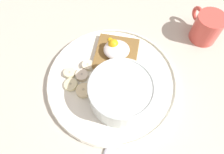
{
  "coord_description": "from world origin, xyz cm",
  "views": [
    {
      "loc": [
        0.85,
        -23.19,
        49.09
      ],
      "look_at": [
        0.0,
        0.0,
        5.0
      ],
      "focal_mm": 35.0,
      "sensor_mm": 36.0,
      "label": 1
    }
  ],
  "objects_px": {
    "poached_egg": "(116,49)",
    "banana_slice_right": "(88,65)",
    "oatmeal_bowl": "(121,93)",
    "toast_slice": "(116,54)",
    "banana_slice_front": "(82,75)",
    "banana_slice_back": "(71,85)",
    "banana_slice_inner": "(70,73)",
    "coffee_mug": "(207,27)",
    "banana_slice_left": "(84,91)"
  },
  "relations": [
    {
      "from": "toast_slice",
      "to": "oatmeal_bowl",
      "type": "bearing_deg",
      "value": -84.07
    },
    {
      "from": "toast_slice",
      "to": "banana_slice_left",
      "type": "distance_m",
      "value": 0.13
    },
    {
      "from": "banana_slice_right",
      "to": "toast_slice",
      "type": "bearing_deg",
      "value": 27.23
    },
    {
      "from": "poached_egg",
      "to": "banana_slice_front",
      "type": "relative_size",
      "value": 1.99
    },
    {
      "from": "banana_slice_front",
      "to": "banana_slice_right",
      "type": "xyz_separation_m",
      "value": [
        0.01,
        0.03,
        -0.0
      ]
    },
    {
      "from": "toast_slice",
      "to": "banana_slice_left",
      "type": "xyz_separation_m",
      "value": [
        -0.07,
        -0.1,
        -0.0
      ]
    },
    {
      "from": "toast_slice",
      "to": "coffee_mug",
      "type": "distance_m",
      "value": 0.24
    },
    {
      "from": "banana_slice_left",
      "to": "toast_slice",
      "type": "bearing_deg",
      "value": 54.91
    },
    {
      "from": "oatmeal_bowl",
      "to": "banana_slice_inner",
      "type": "xyz_separation_m",
      "value": [
        -0.12,
        0.06,
        -0.03
      ]
    },
    {
      "from": "banana_slice_left",
      "to": "banana_slice_back",
      "type": "relative_size",
      "value": 1.4
    },
    {
      "from": "poached_egg",
      "to": "coffee_mug",
      "type": "bearing_deg",
      "value": 17.91
    },
    {
      "from": "oatmeal_bowl",
      "to": "banana_slice_back",
      "type": "relative_size",
      "value": 4.19
    },
    {
      "from": "banana_slice_front",
      "to": "coffee_mug",
      "type": "relative_size",
      "value": 0.38
    },
    {
      "from": "banana_slice_back",
      "to": "banana_slice_right",
      "type": "height_order",
      "value": "same"
    },
    {
      "from": "oatmeal_bowl",
      "to": "banana_slice_back",
      "type": "height_order",
      "value": "oatmeal_bowl"
    },
    {
      "from": "oatmeal_bowl",
      "to": "toast_slice",
      "type": "bearing_deg",
      "value": 95.93
    },
    {
      "from": "toast_slice",
      "to": "banana_slice_front",
      "type": "height_order",
      "value": "same"
    },
    {
      "from": "oatmeal_bowl",
      "to": "banana_slice_left",
      "type": "bearing_deg",
      "value": 170.43
    },
    {
      "from": "toast_slice",
      "to": "poached_egg",
      "type": "relative_size",
      "value": 1.56
    },
    {
      "from": "banana_slice_inner",
      "to": "coffee_mug",
      "type": "height_order",
      "value": "coffee_mug"
    },
    {
      "from": "toast_slice",
      "to": "banana_slice_left",
      "type": "bearing_deg",
      "value": -125.09
    },
    {
      "from": "oatmeal_bowl",
      "to": "banana_slice_right",
      "type": "relative_size",
      "value": 4.61
    },
    {
      "from": "banana_slice_back",
      "to": "banana_slice_front",
      "type": "bearing_deg",
      "value": 45.92
    },
    {
      "from": "banana_slice_right",
      "to": "coffee_mug",
      "type": "bearing_deg",
      "value": 20.54
    },
    {
      "from": "banana_slice_left",
      "to": "banana_slice_inner",
      "type": "relative_size",
      "value": 1.43
    },
    {
      "from": "banana_slice_left",
      "to": "coffee_mug",
      "type": "height_order",
      "value": "coffee_mug"
    },
    {
      "from": "oatmeal_bowl",
      "to": "banana_slice_inner",
      "type": "height_order",
      "value": "oatmeal_bowl"
    },
    {
      "from": "banana_slice_inner",
      "to": "banana_slice_left",
      "type": "bearing_deg",
      "value": -49.95
    },
    {
      "from": "oatmeal_bowl",
      "to": "coffee_mug",
      "type": "height_order",
      "value": "same"
    },
    {
      "from": "coffee_mug",
      "to": "banana_slice_left",
      "type": "bearing_deg",
      "value": -149.25
    },
    {
      "from": "oatmeal_bowl",
      "to": "banana_slice_right",
      "type": "xyz_separation_m",
      "value": [
        -0.08,
        0.08,
        -0.03
      ]
    },
    {
      "from": "coffee_mug",
      "to": "poached_egg",
      "type": "bearing_deg",
      "value": -162.09
    },
    {
      "from": "banana_slice_front",
      "to": "poached_egg",
      "type": "bearing_deg",
      "value": 39.66
    },
    {
      "from": "oatmeal_bowl",
      "to": "banana_slice_front",
      "type": "relative_size",
      "value": 3.7
    },
    {
      "from": "banana_slice_left",
      "to": "banana_slice_right",
      "type": "height_order",
      "value": "banana_slice_left"
    },
    {
      "from": "poached_egg",
      "to": "banana_slice_right",
      "type": "xyz_separation_m",
      "value": [
        -0.07,
        -0.04,
        -0.02
      ]
    },
    {
      "from": "banana_slice_left",
      "to": "banana_slice_back",
      "type": "distance_m",
      "value": 0.03
    },
    {
      "from": "banana_slice_right",
      "to": "banana_slice_inner",
      "type": "xyz_separation_m",
      "value": [
        -0.04,
        -0.02,
        -0.0
      ]
    },
    {
      "from": "poached_egg",
      "to": "coffee_mug",
      "type": "xyz_separation_m",
      "value": [
        0.23,
        0.07,
        0.0
      ]
    },
    {
      "from": "toast_slice",
      "to": "coffee_mug",
      "type": "xyz_separation_m",
      "value": [
        0.23,
        0.08,
        0.02
      ]
    },
    {
      "from": "banana_slice_inner",
      "to": "banana_slice_front",
      "type": "bearing_deg",
      "value": -11.82
    },
    {
      "from": "oatmeal_bowl",
      "to": "toast_slice",
      "type": "xyz_separation_m",
      "value": [
        -0.01,
        0.12,
        -0.03
      ]
    },
    {
      "from": "toast_slice",
      "to": "banana_slice_inner",
      "type": "distance_m",
      "value": 0.12
    },
    {
      "from": "banana_slice_front",
      "to": "banana_slice_back",
      "type": "xyz_separation_m",
      "value": [
        -0.02,
        -0.02,
        -0.0
      ]
    },
    {
      "from": "banana_slice_back",
      "to": "oatmeal_bowl",
      "type": "bearing_deg",
      "value": -14.01
    },
    {
      "from": "banana_slice_front",
      "to": "oatmeal_bowl",
      "type": "bearing_deg",
      "value": -29.98
    },
    {
      "from": "banana_slice_front",
      "to": "banana_slice_inner",
      "type": "relative_size",
      "value": 1.16
    },
    {
      "from": "banana_slice_right",
      "to": "banana_slice_front",
      "type": "bearing_deg",
      "value": -111.74
    },
    {
      "from": "banana_slice_front",
      "to": "banana_slice_inner",
      "type": "height_order",
      "value": "banana_slice_front"
    },
    {
      "from": "banana_slice_inner",
      "to": "poached_egg",
      "type": "bearing_deg",
      "value": 28.47
    }
  ]
}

